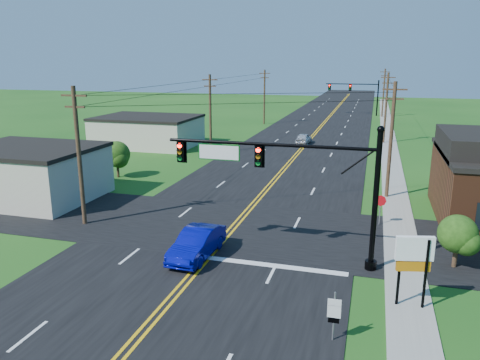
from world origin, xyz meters
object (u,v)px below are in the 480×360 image
(signal_mast_far, at_px, (355,92))
(stop_sign, at_px, (380,204))
(route_sign, at_px, (334,313))
(blue_car, at_px, (197,244))
(signal_mast_main, at_px, (288,175))

(signal_mast_far, bearing_deg, stop_sign, -85.77)
(stop_sign, bearing_deg, route_sign, -92.94)
(route_sign, xyz_separation_m, stop_sign, (1.73, 14.12, 0.27))
(route_sign, height_order, stop_sign, route_sign)
(blue_car, distance_m, route_sign, 9.90)
(signal_mast_main, bearing_deg, blue_car, -168.04)
(signal_mast_far, bearing_deg, blue_car, -93.78)
(signal_mast_far, distance_m, stop_sign, 65.10)
(blue_car, bearing_deg, route_sign, -34.10)
(signal_mast_main, bearing_deg, signal_mast_far, 89.92)
(route_sign, relative_size, stop_sign, 1.01)
(signal_mast_far, height_order, blue_car, signal_mast_far)
(signal_mast_far, relative_size, stop_sign, 5.39)
(signal_mast_far, distance_m, blue_car, 73.26)
(stop_sign, bearing_deg, signal_mast_far, 98.28)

